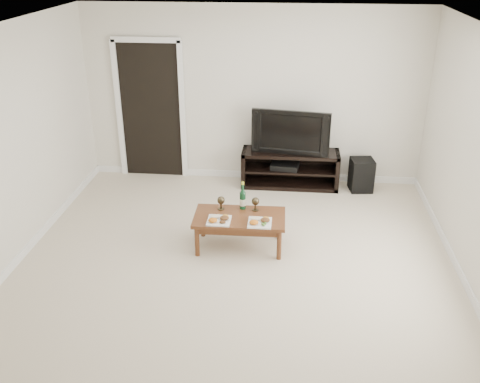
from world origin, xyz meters
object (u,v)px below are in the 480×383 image
media_console (290,169)px  coffee_table (239,232)px  subwoofer (361,175)px  television (292,130)px

media_console → coffee_table: media_console is taller
media_console → subwoofer: media_console is taller
television → subwoofer: size_ratio=2.35×
coffee_table → subwoofer: bearing=48.2°
subwoofer → coffee_table: subwoofer is taller
television → subwoofer: 1.23m
media_console → coffee_table: (-0.58, -1.86, -0.07)m
media_console → subwoofer: (1.05, -0.05, -0.03)m
subwoofer → coffee_table: (-1.62, -1.82, -0.03)m
subwoofer → coffee_table: size_ratio=0.45×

